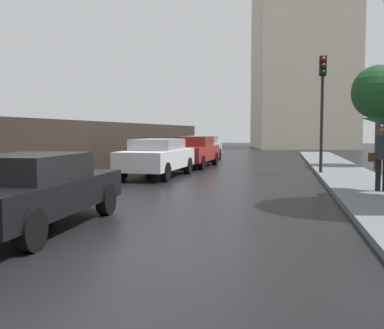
% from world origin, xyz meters
% --- Properties ---
extents(ground, '(120.00, 120.00, 0.00)m').
position_xyz_m(ground, '(0.00, 0.00, 0.00)').
color(ground, black).
extents(car_black_near_kerb, '(1.74, 4.53, 1.35)m').
position_xyz_m(car_black_near_kerb, '(-1.69, 1.56, 0.71)').
color(car_black_near_kerb, black).
rests_on(car_black_near_kerb, ground).
extents(car_silver_mid_road, '(1.98, 4.57, 1.44)m').
position_xyz_m(car_silver_mid_road, '(-2.04, 20.68, 0.76)').
color(car_silver_mid_road, '#B2B5BA').
rests_on(car_silver_mid_road, ground).
extents(car_white_far_ahead, '(2.05, 4.67, 1.44)m').
position_xyz_m(car_white_far_ahead, '(-2.00, 10.87, 0.77)').
color(car_white_far_ahead, silver).
rests_on(car_white_far_ahead, ground).
extents(car_red_far_lane, '(1.99, 4.53, 1.47)m').
position_xyz_m(car_red_far_lane, '(-1.55, 15.83, 0.76)').
color(car_red_far_lane, maroon).
rests_on(car_red_far_lane, ground).
extents(pedestrian_with_umbrella_near, '(1.12, 1.12, 1.96)m').
position_xyz_m(pedestrian_with_umbrella_near, '(5.26, 7.03, 1.70)').
color(pedestrian_with_umbrella_near, black).
rests_on(pedestrian_with_umbrella_near, sidewalk_strip).
extents(traffic_light, '(0.26, 0.39, 4.45)m').
position_xyz_m(traffic_light, '(4.14, 12.38, 3.22)').
color(traffic_light, black).
rests_on(traffic_light, sidewalk_strip).
extents(street_tree_mid, '(2.48, 2.48, 4.74)m').
position_xyz_m(street_tree_mid, '(6.96, 16.34, 3.48)').
color(street_tree_mid, '#4C3823').
rests_on(street_tree_mid, ground).
extents(distant_tower, '(10.74, 11.26, 33.95)m').
position_xyz_m(distant_tower, '(4.55, 42.01, 14.12)').
color(distant_tower, beige).
rests_on(distant_tower, ground).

